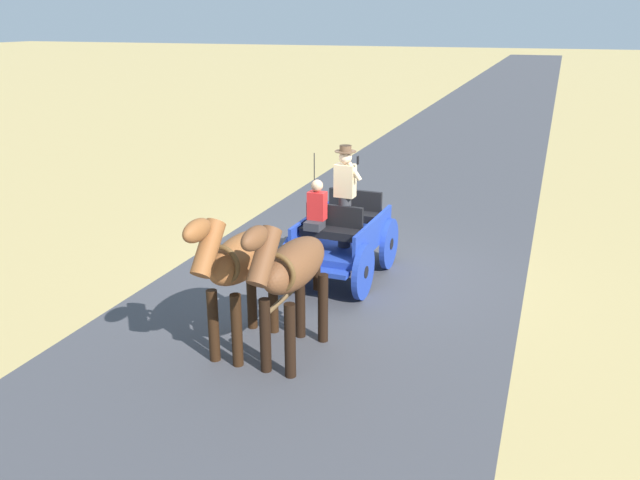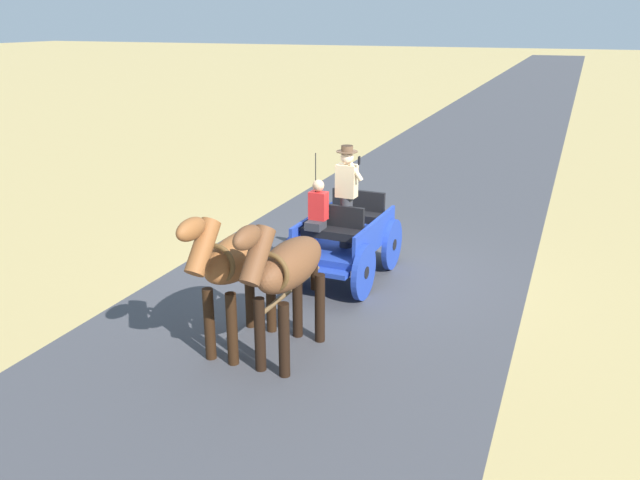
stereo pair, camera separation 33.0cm
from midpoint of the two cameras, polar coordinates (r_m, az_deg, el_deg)
ground_plane at (r=12.20m, az=1.73°, el=-2.80°), size 200.00×200.00×0.00m
road_surface at (r=12.20m, az=1.73°, el=-2.78°), size 6.32×160.00×0.01m
horse_drawn_carriage at (r=11.61m, az=1.06°, el=0.34°), size 1.49×4.51×2.50m
horse_near_side at (r=8.67m, az=-3.64°, el=-2.68°), size 0.65×2.13×2.21m
horse_off_side at (r=9.02m, az=-8.20°, el=-1.97°), size 0.64×2.13×2.21m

